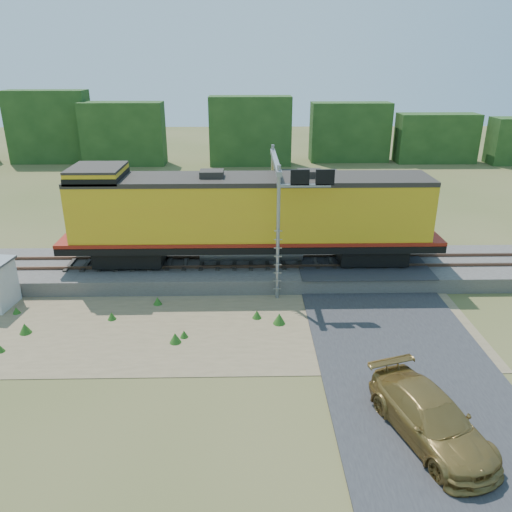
{
  "coord_description": "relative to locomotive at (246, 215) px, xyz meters",
  "views": [
    {
      "loc": [
        0.66,
        -19.52,
        11.43
      ],
      "look_at": [
        1.13,
        3.0,
        2.4
      ],
      "focal_mm": 35.0,
      "sensor_mm": 36.0,
      "label": 1
    }
  ],
  "objects": [
    {
      "name": "locomotive",
      "position": [
        0.0,
        0.0,
        0.0
      ],
      "size": [
        20.32,
        3.1,
        5.24
      ],
      "color": "black",
      "rests_on": "rails"
    },
    {
      "name": "tree_line_north",
      "position": [
        -0.63,
        32.0,
        -0.48
      ],
      "size": [
        130.0,
        3.0,
        6.5
      ],
      "color": "#1C3C15",
      "rests_on": "ground"
    },
    {
      "name": "weed_clumps",
      "position": [
        -4.13,
        -5.9,
        -3.55
      ],
      "size": [
        15.0,
        6.2,
        0.56
      ],
      "primitive_type": null,
      "color": "#295E1B",
      "rests_on": "ground"
    },
    {
      "name": "ground",
      "position": [
        -0.63,
        -6.0,
        -3.55
      ],
      "size": [
        140.0,
        140.0,
        0.0
      ],
      "primitive_type": "plane",
      "color": "#475123",
      "rests_on": "ground"
    },
    {
      "name": "signal_gantry",
      "position": [
        1.91,
        -0.66,
        1.58
      ],
      "size": [
        2.7,
        6.2,
        6.81
      ],
      "color": "gray",
      "rests_on": "ground"
    },
    {
      "name": "road",
      "position": [
        6.37,
        -5.26,
        -3.46
      ],
      "size": [
        7.0,
        66.0,
        0.86
      ],
      "color": "#38383A",
      "rests_on": "ground"
    },
    {
      "name": "rails",
      "position": [
        -0.63,
        -0.0,
        -2.67
      ],
      "size": [
        70.0,
        1.54,
        0.16
      ],
      "color": "brown",
      "rests_on": "ballast"
    },
    {
      "name": "dirt_shoulder",
      "position": [
        -2.63,
        -5.5,
        -3.53
      ],
      "size": [
        26.0,
        8.0,
        0.03
      ],
      "primitive_type": "cube",
      "color": "#8C7754",
      "rests_on": "ground"
    },
    {
      "name": "ballast",
      "position": [
        -0.63,
        -0.0,
        -3.15
      ],
      "size": [
        70.0,
        5.0,
        0.8
      ],
      "primitive_type": "cube",
      "color": "slate",
      "rests_on": "ground"
    },
    {
      "name": "car",
      "position": [
        5.85,
        -12.86,
        -2.81
      ],
      "size": [
        3.49,
        5.49,
        1.48
      ],
      "primitive_type": "imported",
      "rotation": [
        0.0,
        0.0,
        0.3
      ],
      "color": "olive",
      "rests_on": "ground"
    }
  ]
}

